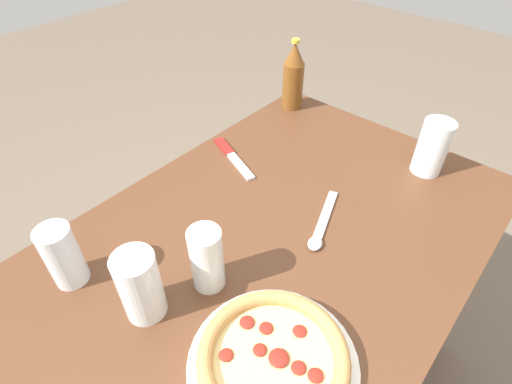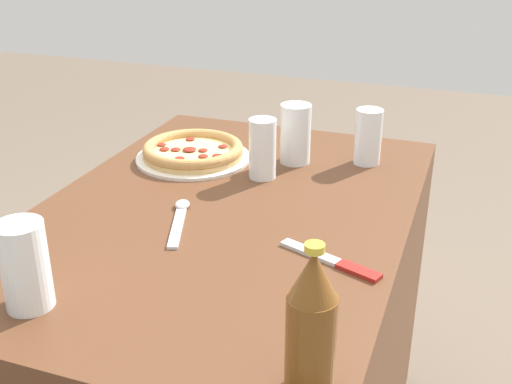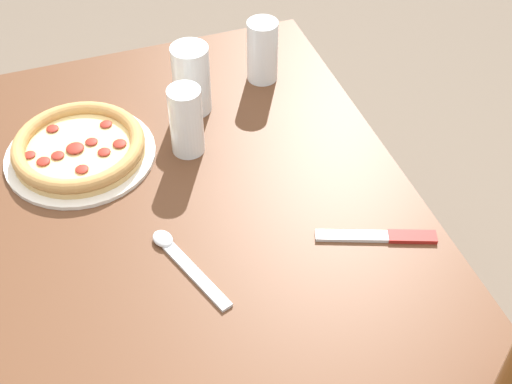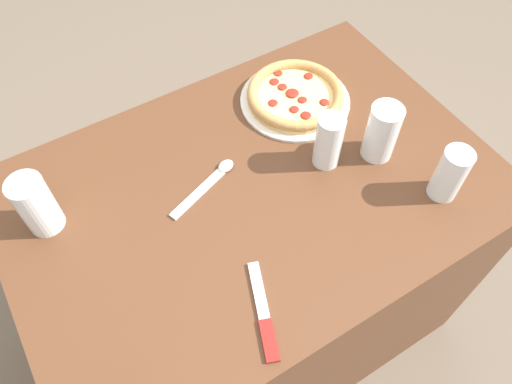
% 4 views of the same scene
% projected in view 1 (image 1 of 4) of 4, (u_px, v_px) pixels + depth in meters
% --- Properties ---
extents(ground_plane, '(8.00, 8.00, 0.00)m').
position_uv_depth(ground_plane, '(269.00, 384.00, 1.37)').
color(ground_plane, '#6B5B4C').
extents(table, '(1.09, 0.74, 0.76)m').
position_uv_depth(table, '(272.00, 325.00, 1.12)').
color(table, '#56331E').
rests_on(table, ground_plane).
extents(pizza_pepperoni, '(0.28, 0.28, 0.04)m').
position_uv_depth(pizza_pepperoni, '(273.00, 359.00, 0.64)').
color(pizza_pepperoni, silver).
rests_on(pizza_pepperoni, table).
extents(glass_lemonade, '(0.07, 0.07, 0.14)m').
position_uv_depth(glass_lemonade, '(432.00, 150.00, 0.99)').
color(glass_lemonade, white).
rests_on(glass_lemonade, table).
extents(glass_water, '(0.06, 0.06, 0.13)m').
position_uv_depth(glass_water, '(64.00, 259.00, 0.74)').
color(glass_water, white).
rests_on(glass_water, table).
extents(glass_mango_juice, '(0.07, 0.07, 0.14)m').
position_uv_depth(glass_mango_juice, '(141.00, 288.00, 0.68)').
color(glass_mango_juice, white).
rests_on(glass_mango_juice, table).
extents(glass_iced_tea, '(0.06, 0.06, 0.14)m').
position_uv_depth(glass_iced_tea, '(207.00, 261.00, 0.73)').
color(glass_iced_tea, white).
rests_on(glass_iced_tea, table).
extents(beer_bottle, '(0.06, 0.06, 0.21)m').
position_uv_depth(beer_bottle, '(293.00, 77.00, 1.21)').
color(beer_bottle, brown).
rests_on(beer_bottle, table).
extents(knife, '(0.09, 0.20, 0.01)m').
position_uv_depth(knife, '(232.00, 156.00, 1.07)').
color(knife, maroon).
rests_on(knife, table).
extents(spoon, '(0.19, 0.09, 0.01)m').
position_uv_depth(spoon, '(321.00, 228.00, 0.87)').
color(spoon, silver).
rests_on(spoon, table).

